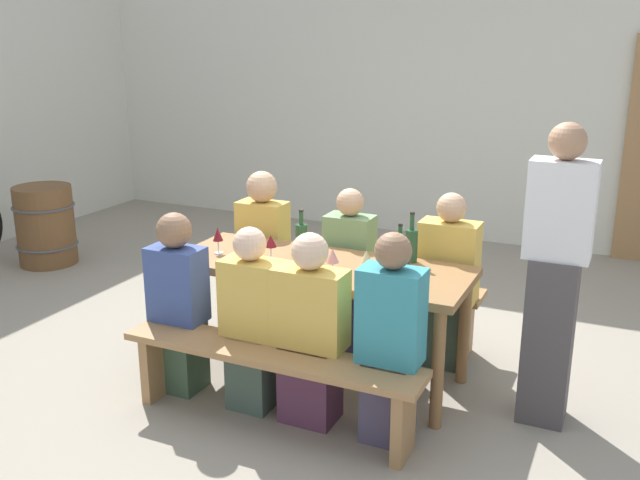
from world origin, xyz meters
TOP-DOWN VIEW (x-y plane):
  - ground_plane at (0.00, 0.00)m, footprint 24.00×24.00m
  - back_wall at (0.00, 3.58)m, footprint 14.00×0.20m
  - tasting_table at (0.00, 0.00)m, footprint 1.84×0.71m
  - bench_near at (0.00, -0.65)m, footprint 1.74×0.30m
  - bench_far at (0.00, 0.65)m, footprint 1.74×0.30m
  - wine_bottle_0 at (0.61, -0.21)m, footprint 0.07×0.07m
  - wine_bottle_1 at (0.52, -0.03)m, footprint 0.07×0.07m
  - wine_bottle_2 at (0.49, 0.27)m, footprint 0.08×0.08m
  - wine_bottle_3 at (-0.16, 0.06)m, footprint 0.07×0.07m
  - wine_glass_0 at (-0.29, -0.08)m, footprint 0.07×0.07m
  - wine_glass_1 at (0.35, -0.13)m, footprint 0.08×0.08m
  - wine_glass_2 at (-0.68, -0.08)m, footprint 0.07×0.07m
  - wine_glass_3 at (0.17, -0.20)m, footprint 0.08×0.08m
  - seated_guest_near_0 at (-0.70, -0.50)m, footprint 0.33×0.24m
  - seated_guest_near_1 at (-0.19, -0.50)m, footprint 0.33×0.24m
  - seated_guest_near_2 at (0.17, -0.50)m, footprint 0.40×0.24m
  - seated_guest_near_3 at (0.64, -0.50)m, footprint 0.33×0.24m
  - seated_guest_far_0 at (-0.68, 0.50)m, footprint 0.35×0.24m
  - seated_guest_far_1 at (-0.01, 0.50)m, footprint 0.32×0.24m
  - seated_guest_far_2 at (0.67, 0.50)m, footprint 0.37×0.24m
  - standing_host at (1.36, 0.06)m, footprint 0.34×0.24m
  - wine_barrel at (-3.30, 1.00)m, footprint 0.56×0.56m

SIDE VIEW (x-z plane):
  - ground_plane at x=0.00m, z-range 0.00..0.00m
  - bench_near at x=0.00m, z-range 0.12..0.57m
  - bench_far at x=0.00m, z-range 0.12..0.57m
  - wine_barrel at x=-3.30m, z-range 0.00..0.74m
  - seated_guest_near_2 at x=0.17m, z-range -0.03..1.06m
  - seated_guest_near_1 at x=-0.19m, z-range -0.03..1.06m
  - seated_guest_far_1 at x=-0.01m, z-range -0.03..1.09m
  - seated_guest_near_0 at x=-0.70m, z-range -0.02..1.09m
  - seated_guest_far_2 at x=0.67m, z-range -0.03..1.12m
  - seated_guest_near_3 at x=0.64m, z-range -0.03..1.13m
  - seated_guest_far_0 at x=-0.68m, z-range -0.01..1.17m
  - tasting_table at x=0.00m, z-range 0.28..1.03m
  - standing_host at x=1.36m, z-range -0.02..1.65m
  - wine_bottle_0 at x=0.61m, z-range 0.71..1.01m
  - wine_bottle_2 at x=0.49m, z-range 0.70..1.02m
  - wine_bottle_3 at x=-0.16m, z-range 0.71..1.02m
  - wine_bottle_1 at x=0.52m, z-range 0.71..1.03m
  - wine_glass_1 at x=0.35m, z-range 0.79..0.95m
  - wine_glass_2 at x=-0.68m, z-range 0.78..0.96m
  - wine_glass_0 at x=-0.29m, z-range 0.79..0.95m
  - wine_glass_3 at x=0.17m, z-range 0.79..0.96m
  - back_wall at x=0.00m, z-range 0.00..3.20m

